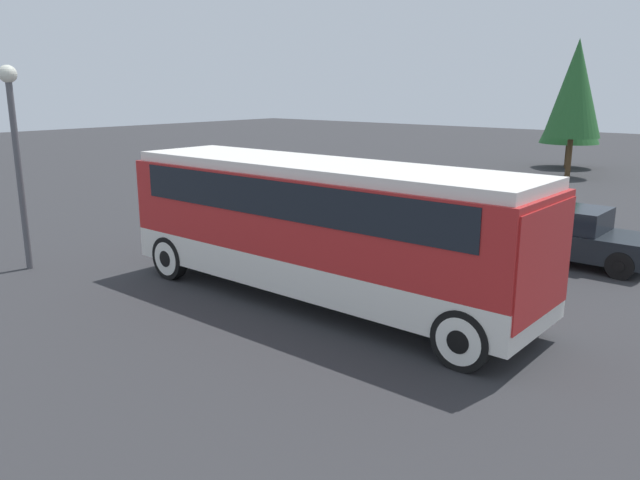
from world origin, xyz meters
The scene contains 7 objects.
ground_plane centered at (0.00, 0.00, 0.00)m, with size 120.00×120.00×0.00m, color #2D2D30.
tour_bus centered at (0.10, 0.00, 1.87)m, with size 9.91×2.60×3.10m.
parked_car_near centered at (3.05, 6.85, 0.75)m, with size 4.13×1.90×1.51m.
parked_car_mid centered at (-3.37, 9.08, 0.72)m, with size 4.48×1.82×1.44m.
lamp_post centered at (-7.50, -2.99, 3.45)m, with size 0.44×0.44×5.19m.
tree_left centered at (-4.10, 27.59, 3.54)m, with size 3.38×3.38×5.66m.
tree_center centered at (-2.65, 23.53, 4.57)m, with size 2.86×2.86×7.08m.
Camera 1 is at (8.54, -10.13, 4.65)m, focal length 35.00 mm.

